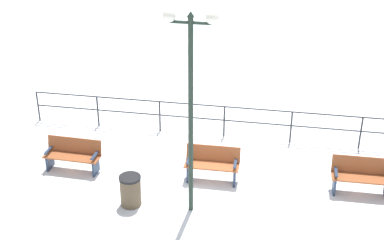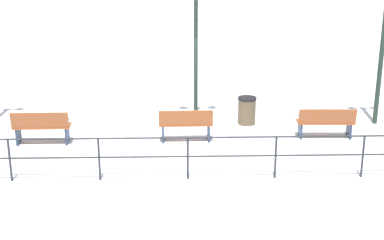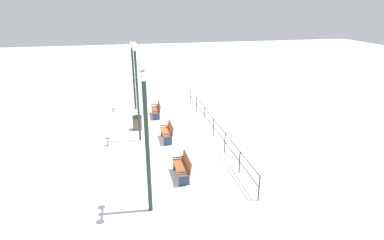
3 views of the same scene
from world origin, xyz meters
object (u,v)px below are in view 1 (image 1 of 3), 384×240
Objects in this scene: bench_nearest at (73,155)px; bench_second at (212,164)px; lamppost_middle at (191,74)px; bench_third at (361,176)px; trash_bin at (131,190)px.

bench_second is (-0.15, 3.72, 0.03)m from bench_nearest.
bench_nearest is at bearing -88.53° from bench_second.
lamppost_middle is (1.37, -0.30, 3.00)m from bench_second.
lamppost_middle reaches higher than bench_nearest.
bench_third is 5.23m from lamppost_middle.
lamppost_middle is at bearing 72.17° from bench_nearest.
bench_nearest is at bearing -123.14° from trash_bin.
bench_second reaches higher than trash_bin.
lamppost_middle reaches higher than bench_third.
bench_second is 0.29× the size of lamppost_middle.
bench_third reaches higher than bench_second.
trash_bin is (1.27, 1.95, -0.06)m from bench_nearest.
bench_third is 1.86× the size of trash_bin.
bench_second is 3.72m from bench_third.
trash_bin is at bearing -87.89° from lamppost_middle.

